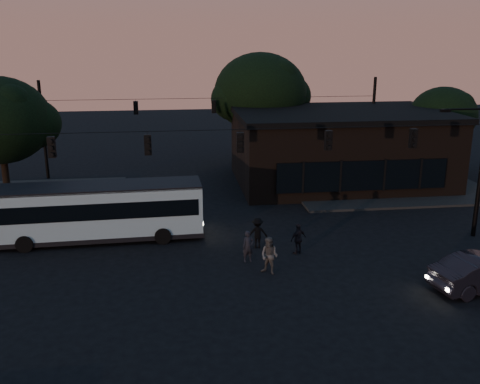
{
  "coord_description": "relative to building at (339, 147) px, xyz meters",
  "views": [
    {
      "loc": [
        -3.33,
        -21.81,
        10.56
      ],
      "look_at": [
        0.0,
        4.0,
        3.0
      ],
      "focal_mm": 40.0,
      "sensor_mm": 36.0,
      "label": 1
    }
  ],
  "objects": [
    {
      "name": "ground",
      "position": [
        -9.0,
        -15.97,
        -2.71
      ],
      "size": [
        120.0,
        120.0,
        0.0
      ],
      "primitive_type": "plane",
      "color": "black",
      "rests_on": "ground"
    },
    {
      "name": "tree_right",
      "position": [
        9.0,
        2.03,
        1.93
      ],
      "size": [
        5.2,
        5.2,
        6.86
      ],
      "color": "black",
      "rests_on": "ground"
    },
    {
      "name": "pedestrian_a",
      "position": [
        -8.84,
        -13.86,
        -1.93
      ],
      "size": [
        0.63,
        0.48,
        1.56
      ],
      "primitive_type": "imported",
      "rotation": [
        0.0,
        0.0,
        0.19
      ],
      "color": "black",
      "rests_on": "ground"
    },
    {
      "name": "signal_rig_far",
      "position": [
        -9.0,
        4.03,
        1.5
      ],
      "size": [
        26.24,
        0.3,
        7.5
      ],
      "color": "black",
      "rests_on": "ground"
    },
    {
      "name": "sidewalk_far_left",
      "position": [
        -23.0,
        -1.97,
        -2.63
      ],
      "size": [
        14.0,
        10.0,
        0.15
      ],
      "primitive_type": "cube",
      "color": "black",
      "rests_on": "ground"
    },
    {
      "name": "signal_rig_near",
      "position": [
        -9.0,
        -11.97,
        1.74
      ],
      "size": [
        26.24,
        0.3,
        7.5
      ],
      "color": "black",
      "rests_on": "ground"
    },
    {
      "name": "tree_behind",
      "position": [
        -5.0,
        6.03,
        3.48
      ],
      "size": [
        7.6,
        7.6,
        9.43
      ],
      "color": "black",
      "rests_on": "ground"
    },
    {
      "name": "sidewalk_far_right",
      "position": [
        3.0,
        -1.97,
        -2.63
      ],
      "size": [
        14.0,
        10.0,
        0.15
      ],
      "primitive_type": "cube",
      "color": "black",
      "rests_on": "ground"
    },
    {
      "name": "pedestrian_d",
      "position": [
        -8.11,
        -12.16,
        -1.89
      ],
      "size": [
        1.07,
        0.63,
        1.63
      ],
      "primitive_type": "imported",
      "rotation": [
        0.0,
        0.0,
        3.12
      ],
      "color": "black",
      "rests_on": "ground"
    },
    {
      "name": "building",
      "position": [
        0.0,
        0.0,
        0.0
      ],
      "size": [
        15.4,
        10.41,
        5.4
      ],
      "color": "black",
      "rests_on": "ground"
    },
    {
      "name": "pedestrian_c",
      "position": [
        -6.2,
        -13.23,
        -1.9
      ],
      "size": [
        1.02,
        0.79,
        1.62
      ],
      "primitive_type": "imported",
      "rotation": [
        0.0,
        0.0,
        3.63
      ],
      "color": "black",
      "rests_on": "ground"
    },
    {
      "name": "pedestrian_b",
      "position": [
        -8.07,
        -15.37,
        -1.82
      ],
      "size": [
        1.09,
        1.06,
        1.77
      ],
      "primitive_type": "imported",
      "rotation": [
        0.0,
        0.0,
        -0.67
      ],
      "color": "#4C4945",
      "rests_on": "ground"
    },
    {
      "name": "bus",
      "position": [
        -16.26,
        -9.91,
        -1.0
      ],
      "size": [
        10.92,
        2.96,
        3.05
      ],
      "rotation": [
        0.0,
        0.0,
        0.04
      ],
      "color": "#98BAC1",
      "rests_on": "ground"
    }
  ]
}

